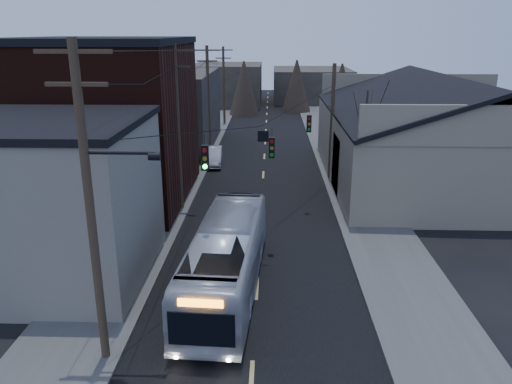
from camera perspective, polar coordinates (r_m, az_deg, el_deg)
road_surface at (r=42.63m, az=0.93°, el=3.45°), size 9.00×110.00×0.02m
sidewalk_left at (r=43.20m, az=-7.74°, el=3.55°), size 4.00×110.00×0.12m
sidewalk_right at (r=43.03m, az=9.63°, el=3.40°), size 4.00×110.00×0.12m
building_clapboard at (r=23.52m, az=-22.32°, el=-1.16°), size 8.00×8.00×7.00m
building_brick at (r=33.49m, az=-16.81°, el=7.44°), size 10.00×12.00×10.00m
building_left_far at (r=48.86m, az=-10.31°, el=9.20°), size 9.00×14.00×7.00m
warehouse at (r=39.18m, az=20.29°, el=5.08°), size 16.16×20.60×7.73m
building_far_left at (r=76.94m, az=-3.25°, el=12.16°), size 10.00×12.00×6.00m
building_far_right at (r=81.95m, az=6.36°, el=12.08°), size 12.00×14.00×5.00m
bare_tree at (r=32.61m, az=12.24°, el=5.02°), size 0.40×0.40×7.20m
utility_lines at (r=36.07m, az=-4.18°, el=8.78°), size 11.24×45.28×10.50m
bus at (r=21.22m, az=-3.43°, el=-7.63°), size 3.19×10.94×3.01m
parked_car at (r=41.74m, az=-5.02°, el=4.10°), size 1.84×4.57×1.48m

